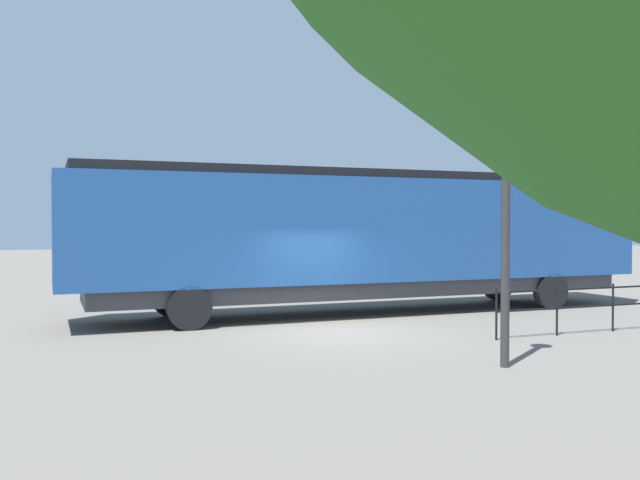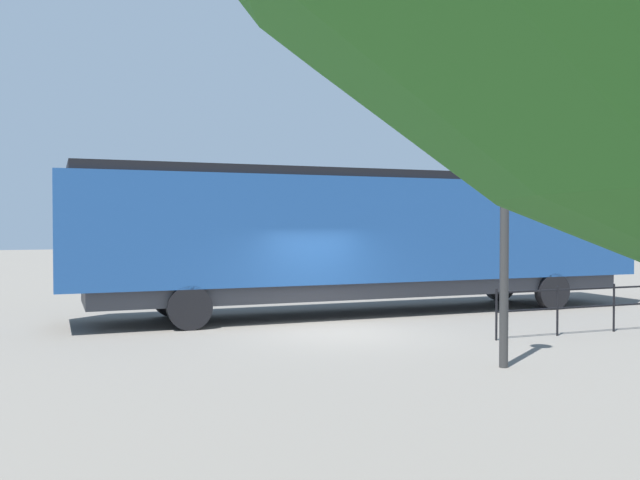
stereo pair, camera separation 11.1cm
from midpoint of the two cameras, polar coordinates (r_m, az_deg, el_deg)
ground_plane at (r=16.44m, az=1.25°, el=-7.75°), size 120.00×120.00×0.00m
locomotive at (r=20.20m, az=5.24°, el=0.52°), size 2.93×17.24×4.11m
lamp_post at (r=12.80m, az=15.01°, el=6.34°), size 0.45×0.45×5.54m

